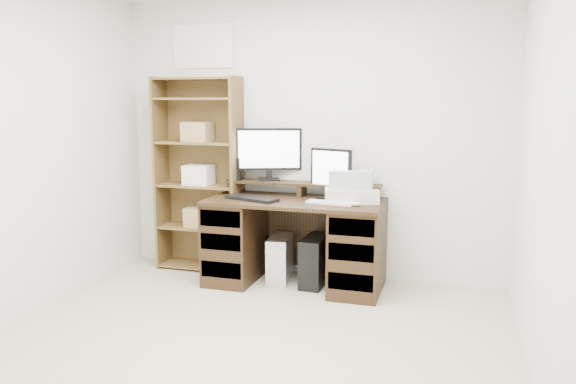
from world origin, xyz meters
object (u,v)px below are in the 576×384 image
at_px(desk, 295,241).
at_px(monitor_wide, 269,151).
at_px(tower_silver, 280,258).
at_px(monitor_small, 331,172).
at_px(printer, 351,195).
at_px(tower_black, 315,261).
at_px(bookshelf, 200,173).

height_order(desk, monitor_wide, monitor_wide).
distance_m(desk, tower_silver, 0.26).
bearing_deg(monitor_small, printer, -0.11).
relative_size(desk, monitor_wide, 2.63).
bearing_deg(tower_black, printer, 7.37).
distance_m(tower_silver, tower_black, 0.33).
relative_size(monitor_small, tower_black, 1.00).
height_order(printer, tower_silver, printer).
distance_m(monitor_wide, printer, 0.88).
xyz_separation_m(monitor_small, printer, (0.19, -0.07, -0.18)).
height_order(desk, printer, printer).
bearing_deg(tower_black, tower_silver, 178.06).
height_order(desk, monitor_small, monitor_small).
bearing_deg(desk, monitor_wide, 141.12).
relative_size(printer, tower_black, 1.02).
bearing_deg(monitor_wide, printer, -33.67).
relative_size(tower_black, bookshelf, 0.24).
bearing_deg(bookshelf, printer, -5.65).
xyz_separation_m(monitor_wide, tower_black, (0.49, -0.22, -0.92)).
distance_m(monitor_wide, tower_black, 1.07).
relative_size(monitor_wide, tower_silver, 1.43).
distance_m(monitor_wide, tower_silver, 0.97).
distance_m(tower_silver, bookshelf, 1.11).
relative_size(tower_silver, tower_black, 0.93).
height_order(printer, tower_black, printer).
height_order(desk, tower_silver, desk).
distance_m(printer, tower_black, 0.67).
bearing_deg(monitor_small, monitor_wide, -171.61).
bearing_deg(monitor_small, bookshelf, -163.34).
relative_size(monitor_small, printer, 0.98).
height_order(monitor_small, tower_silver, monitor_small).
relative_size(monitor_wide, bookshelf, 0.32).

